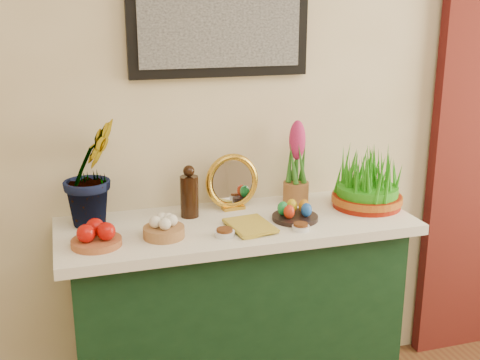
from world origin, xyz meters
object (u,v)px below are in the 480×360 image
sideboard (237,324)px  book (232,228)px  wheatgrass_sabzeh (368,182)px  hyacinth_green (90,156)px  mirror (232,182)px

sideboard → book: 0.50m
sideboard → wheatgrass_sabzeh: bearing=-0.1°
sideboard → hyacinth_green: 0.92m
mirror → sideboard: bearing=-100.0°
hyacinth_green → book: hyacinth_green is taller
hyacinth_green → wheatgrass_sabzeh: (1.12, -0.13, -0.17)m
sideboard → wheatgrass_sabzeh: (0.58, -0.00, 0.57)m
sideboard → hyacinth_green: (-0.54, 0.13, 0.74)m
book → hyacinth_green: bearing=147.1°
wheatgrass_sabzeh → book: bearing=-169.5°
hyacinth_green → mirror: 0.59m
mirror → wheatgrass_sabzeh: 0.57m
sideboard → wheatgrass_sabzeh: wheatgrass_sabzeh is taller
sideboard → mirror: bearing=80.0°
book → wheatgrass_sabzeh: wheatgrass_sabzeh is taller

